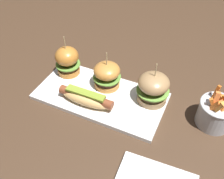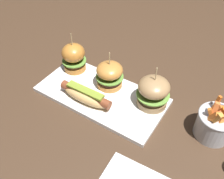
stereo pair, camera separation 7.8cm
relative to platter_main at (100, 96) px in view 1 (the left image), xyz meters
The scene contains 7 objects.
ground_plane 0.01m from the platter_main, ahead, with size 3.00×3.00×0.00m, color #422D1E.
platter_main is the anchor object (origin of this frame).
hot_dog 0.06m from the platter_main, 114.16° to the right, with size 0.18×0.05×0.05m.
slider_left 0.17m from the platter_main, 160.42° to the left, with size 0.09×0.09×0.15m.
slider_center 0.07m from the platter_main, 93.22° to the left, with size 0.09×0.09×0.13m.
slider_right 0.18m from the platter_main, 17.69° to the left, with size 0.10×0.10×0.14m.
fries_bucket 0.36m from the platter_main, ahead, with size 0.11×0.11×0.14m.
Camera 1 is at (0.28, -0.51, 0.59)m, focal length 40.21 mm.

